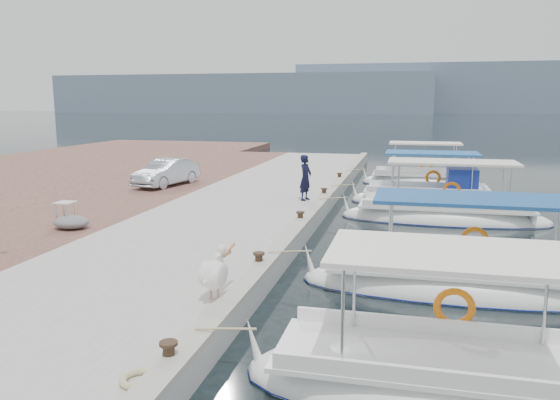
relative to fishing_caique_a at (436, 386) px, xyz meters
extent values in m
plane|color=black|center=(-3.55, 7.58, -0.13)|extent=(400.00, 400.00, 0.00)
cube|color=#A3A39D|center=(-6.55, 12.58, 0.12)|extent=(6.00, 40.00, 0.50)
cube|color=#A29E8F|center=(-3.77, 12.58, 0.43)|extent=(0.44, 40.00, 0.12)
cube|color=brown|center=(-11.55, 12.58, 0.12)|extent=(4.00, 40.00, 0.50)
cube|color=slate|center=(-63.55, 197.58, 6.87)|extent=(140.00, 40.00, 14.00)
cube|color=slate|center=(36.45, 217.58, 8.87)|extent=(160.00, 40.00, 18.00)
ellipsoid|color=white|center=(0.00, 0.00, -0.08)|extent=(5.90, 2.18, 1.30)
ellipsoid|color=navy|center=(0.00, 0.00, -0.10)|extent=(5.93, 2.23, 0.22)
cube|color=white|center=(0.00, 0.00, 0.42)|extent=(4.84, 1.88, 0.08)
cube|color=white|center=(0.14, 0.00, 2.06)|extent=(3.54, 2.01, 0.08)
cylinder|color=silver|center=(-1.33, -0.82, 1.22)|extent=(0.05, 0.05, 1.60)
torus|color=orange|center=(0.30, 1.03, 0.87)|extent=(0.68, 0.12, 0.68)
ellipsoid|color=white|center=(0.81, 4.78, -0.08)|extent=(7.52, 2.11, 1.30)
ellipsoid|color=navy|center=(0.81, 4.78, -0.10)|extent=(7.56, 2.16, 0.22)
cube|color=white|center=(0.81, 4.78, 0.42)|extent=(6.17, 1.82, 0.08)
cube|color=#1C4E90|center=(0.99, 4.78, 2.06)|extent=(4.51, 1.95, 0.08)
cylinder|color=silver|center=(-0.89, 3.99, 1.22)|extent=(0.05, 0.05, 1.60)
torus|color=orange|center=(1.11, 5.79, 0.87)|extent=(0.68, 0.12, 0.68)
ellipsoid|color=white|center=(0.79, 12.54, -0.08)|extent=(7.49, 2.07, 1.30)
ellipsoid|color=navy|center=(0.79, 12.54, -0.10)|extent=(7.53, 2.12, 0.22)
cube|color=white|center=(0.79, 12.54, 0.42)|extent=(6.14, 1.78, 0.08)
cube|color=white|center=(0.98, 12.54, 2.06)|extent=(4.49, 1.91, 0.08)
cylinder|color=silver|center=(-0.89, 11.77, 1.22)|extent=(0.05, 0.05, 1.60)
torus|color=orange|center=(1.09, 13.53, 0.87)|extent=(0.68, 0.12, 0.68)
ellipsoid|color=white|center=(0.23, 15.96, -0.08)|extent=(6.36, 2.21, 1.30)
ellipsoid|color=navy|center=(0.23, 15.96, -0.10)|extent=(6.39, 2.26, 0.22)
cube|color=white|center=(0.23, 15.96, 0.42)|extent=(5.22, 1.90, 0.08)
cube|color=#1F5A9F|center=(0.39, 15.96, 2.06)|extent=(3.82, 2.03, 0.08)
cylinder|color=silver|center=(-1.20, 15.14, 1.22)|extent=(0.05, 0.05, 1.60)
torus|color=orange|center=(0.53, 17.02, 0.87)|extent=(0.68, 0.12, 0.68)
cube|color=navy|center=(1.66, 15.96, 0.97)|extent=(1.20, 1.55, 1.00)
ellipsoid|color=white|center=(0.09, 21.61, -0.08)|extent=(6.09, 1.99, 1.30)
ellipsoid|color=navy|center=(0.09, 21.61, -0.10)|extent=(6.12, 2.03, 0.22)
cube|color=white|center=(0.09, 21.61, 0.42)|extent=(4.99, 1.72, 0.08)
cube|color=white|center=(0.24, 21.61, 2.06)|extent=(3.65, 1.84, 0.08)
cylinder|color=silver|center=(-1.28, 20.86, 1.22)|extent=(0.05, 0.05, 1.60)
torus|color=orange|center=(0.39, 22.56, 0.87)|extent=(0.68, 0.12, 0.68)
cylinder|color=black|center=(-3.90, -0.92, 0.52)|extent=(0.18, 0.18, 0.30)
cylinder|color=black|center=(-3.90, -0.92, 0.67)|extent=(0.28, 0.28, 0.05)
cylinder|color=black|center=(-3.90, 4.08, 0.52)|extent=(0.18, 0.18, 0.30)
cylinder|color=black|center=(-3.90, 4.08, 0.67)|extent=(0.28, 0.28, 0.05)
cylinder|color=black|center=(-3.90, 9.08, 0.52)|extent=(0.18, 0.18, 0.30)
cylinder|color=black|center=(-3.90, 9.08, 0.67)|extent=(0.28, 0.28, 0.05)
cylinder|color=black|center=(-3.90, 14.08, 0.52)|extent=(0.18, 0.18, 0.30)
cylinder|color=black|center=(-3.90, 14.08, 0.67)|extent=(0.28, 0.28, 0.05)
cylinder|color=black|center=(-3.90, 19.08, 0.52)|extent=(0.18, 0.18, 0.30)
cylinder|color=black|center=(-3.90, 19.08, 0.67)|extent=(0.28, 0.28, 0.05)
cylinder|color=tan|center=(-4.23, 1.73, 0.53)|extent=(0.05, 0.05, 0.31)
cylinder|color=tan|center=(-4.08, 1.71, 0.53)|extent=(0.05, 0.05, 0.31)
ellipsoid|color=white|center=(-4.15, 1.72, 0.88)|extent=(0.52, 0.78, 0.58)
cylinder|color=white|center=(-4.12, 1.98, 1.12)|extent=(0.15, 0.28, 0.31)
sphere|color=white|center=(-4.11, 2.07, 1.30)|extent=(0.19, 0.19, 0.19)
cone|color=#EAA566|center=(-4.08, 2.36, 1.21)|extent=(0.16, 0.57, 0.23)
imported|color=black|center=(-4.46, 12.91, 1.27)|extent=(0.59, 0.75, 1.79)
imported|color=#A1AAB8|center=(-11.43, 15.19, 0.98)|extent=(2.03, 3.89, 1.22)
ellipsoid|color=slate|center=(-10.54, 6.46, 0.57)|extent=(1.10, 0.90, 0.40)
cylinder|color=silver|center=(-11.23, 6.71, 0.72)|extent=(0.06, 0.06, 0.70)
cylinder|color=silver|center=(-10.83, 6.71, 0.72)|extent=(0.06, 0.06, 0.70)
cylinder|color=silver|center=(-11.23, 7.11, 0.72)|extent=(0.06, 0.06, 0.70)
cylinder|color=silver|center=(-10.83, 7.11, 0.72)|extent=(0.06, 0.06, 0.70)
cube|color=white|center=(-11.03, 6.91, 1.09)|extent=(0.55, 0.55, 0.03)
torus|color=#C6B284|center=(-4.06, -1.57, 0.42)|extent=(0.54, 0.54, 0.10)
camera|label=1|loc=(-0.53, -7.92, 4.22)|focal=35.00mm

